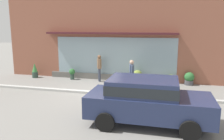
{
  "coord_description": "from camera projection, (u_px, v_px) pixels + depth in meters",
  "views": [
    {
      "loc": [
        3.54,
        -10.72,
        3.34
      ],
      "look_at": [
        0.58,
        1.2,
        0.98
      ],
      "focal_mm": 36.78,
      "sensor_mm": 36.0,
      "label": 1
    }
  ],
  "objects": [
    {
      "name": "ground_plane",
      "position": [
        95.0,
        93.0,
        11.69
      ],
      "size": [
        60.0,
        60.0,
        0.0
      ],
      "primitive_type": "plane",
      "color": "gray"
    },
    {
      "name": "curb_strip",
      "position": [
        94.0,
        93.0,
        11.49
      ],
      "size": [
        14.0,
        0.24,
        0.12
      ],
      "primitive_type": "cube",
      "color": "#B2B2AD",
      "rests_on": "ground_plane"
    },
    {
      "name": "storefront",
      "position": [
        111.0,
        37.0,
        14.22
      ],
      "size": [
        14.0,
        0.81,
        5.44
      ],
      "color": "#935642",
      "rests_on": "ground_plane"
    },
    {
      "name": "fire_hydrant",
      "position": [
        117.0,
        81.0,
        12.19
      ],
      "size": [
        0.41,
        0.37,
        0.91
      ],
      "color": "gold",
      "rests_on": "ground_plane"
    },
    {
      "name": "pedestrian_with_handbag",
      "position": [
        132.0,
        74.0,
        11.61
      ],
      "size": [
        0.28,
        0.69,
        1.66
      ],
      "rotation": [
        0.0,
        0.0,
        4.97
      ],
      "color": "#232328",
      "rests_on": "ground_plane"
    },
    {
      "name": "pedestrian_passerby",
      "position": [
        99.0,
        66.0,
        13.93
      ],
      "size": [
        0.33,
        0.45,
        1.63
      ],
      "rotation": [
        0.0,
        0.0,
        5.23
      ],
      "color": "#333847",
      "rests_on": "ground_plane"
    },
    {
      "name": "parked_car_navy",
      "position": [
        147.0,
        99.0,
        7.81
      ],
      "size": [
        4.18,
        1.99,
        1.61
      ],
      "rotation": [
        0.0,
        0.0,
        -0.0
      ],
      "color": "navy",
      "rests_on": "ground_plane"
    },
    {
      "name": "potted_plant_low_front",
      "position": [
        189.0,
        78.0,
        13.19
      ],
      "size": [
        0.56,
        0.56,
        0.74
      ],
      "color": "#4C4C51",
      "rests_on": "ground_plane"
    },
    {
      "name": "potted_plant_by_entrance",
      "position": [
        72.0,
        73.0,
        14.55
      ],
      "size": [
        0.38,
        0.38,
        0.69
      ],
      "color": "#33473D",
      "rests_on": "ground_plane"
    },
    {
      "name": "potted_plant_corner_tall",
      "position": [
        137.0,
        76.0,
        13.59
      ],
      "size": [
        0.56,
        0.56,
        0.78
      ],
      "color": "#33473D",
      "rests_on": "ground_plane"
    },
    {
      "name": "potted_plant_window_right",
      "position": [
        35.0,
        71.0,
        15.06
      ],
      "size": [
        0.38,
        0.38,
        0.96
      ],
      "color": "#33473D",
      "rests_on": "ground_plane"
    },
    {
      "name": "potted_plant_window_center",
      "position": [
        171.0,
        79.0,
        13.35
      ],
      "size": [
        0.34,
        0.34,
        0.58
      ],
      "color": "#33473D",
      "rests_on": "ground_plane"
    }
  ]
}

